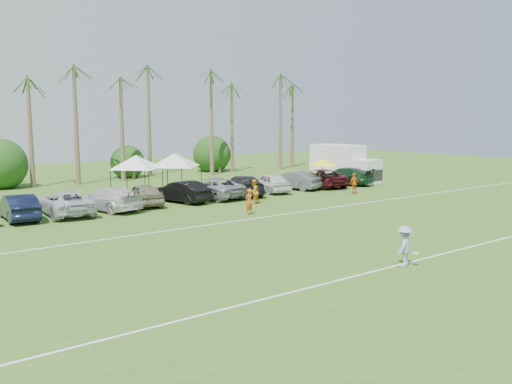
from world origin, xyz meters
TOP-DOWN VIEW (x-y plane):
  - ground at (0.00, 0.00)m, footprint 120.00×120.00m
  - field_lines at (0.00, 8.00)m, footprint 80.00×12.10m
  - palm_tree_4 at (-4.00, 38.00)m, footprint 2.40×2.40m
  - palm_tree_5 at (0.00, 38.00)m, footprint 2.40×2.40m
  - palm_tree_6 at (4.00, 38.00)m, footprint 2.40×2.40m
  - palm_tree_7 at (8.00, 38.00)m, footprint 2.40×2.40m
  - palm_tree_8 at (13.00, 38.00)m, footprint 2.40×2.40m
  - palm_tree_9 at (18.00, 38.00)m, footprint 2.40×2.40m
  - palm_tree_10 at (23.00, 38.00)m, footprint 2.40×2.40m
  - palm_tree_11 at (27.00, 38.00)m, footprint 2.40×2.40m
  - bush_tree_2 at (6.00, 39.00)m, footprint 4.00×4.00m
  - bush_tree_3 at (16.00, 39.00)m, footprint 4.00×4.00m
  - sideline_player_a at (2.68, 15.31)m, footprint 0.65×0.49m
  - sideline_player_b at (5.50, 18.45)m, footprint 0.97×0.84m
  - sideline_player_c at (14.75, 17.65)m, footprint 0.97×0.43m
  - box_truck at (20.38, 23.99)m, footprint 3.17×6.74m
  - canopy_tent_left at (0.97, 27.19)m, footprint 4.45×4.45m
  - canopy_tent_right at (3.86, 26.38)m, footprint 4.57×4.57m
  - market_umbrella at (14.26, 20.64)m, footprint 2.31×2.31m
  - frisbee_player at (0.22, 1.74)m, footprint 1.23×0.94m
  - parked_car_1 at (-9.06, 22.08)m, footprint 1.96×4.73m
  - parked_car_2 at (-6.31, 22.07)m, footprint 2.99×5.68m
  - parked_car_3 at (-3.57, 22.02)m, footprint 3.31×5.60m
  - parked_car_4 at (-0.82, 22.47)m, footprint 2.54×4.71m
  - parked_car_5 at (1.92, 22.17)m, footprint 2.62×4.87m
  - parked_car_6 at (4.67, 22.40)m, footprint 3.08×5.71m
  - parked_car_7 at (7.41, 22.38)m, footprint 3.47×5.63m
  - parked_car_8 at (10.15, 22.34)m, footprint 2.64×4.74m
  - parked_car_9 at (12.90, 22.56)m, footprint 2.56×4.86m
  - parked_car_10 at (15.64, 22.39)m, footprint 3.37×5.81m
  - parked_car_11 at (18.39, 22.24)m, footprint 3.56×5.64m

SIDE VIEW (x-z plane):
  - ground at x=0.00m, z-range 0.00..0.00m
  - field_lines at x=0.00m, z-range 0.00..0.01m
  - parked_car_1 at x=-9.06m, z-range 0.00..1.52m
  - parked_car_2 at x=-6.31m, z-range 0.00..1.52m
  - parked_car_3 at x=-3.57m, z-range 0.00..1.52m
  - parked_car_4 at x=-0.82m, z-range 0.00..1.52m
  - parked_car_5 at x=1.92m, z-range 0.00..1.52m
  - parked_car_6 at x=4.67m, z-range 0.00..1.52m
  - parked_car_7 at x=7.41m, z-range 0.00..1.52m
  - parked_car_8 at x=10.15m, z-range 0.00..1.52m
  - parked_car_9 at x=12.90m, z-range 0.00..1.52m
  - parked_car_10 at x=15.64m, z-range 0.00..1.52m
  - parked_car_11 at x=18.39m, z-range 0.00..1.52m
  - sideline_player_a at x=2.68m, z-range 0.00..1.60m
  - sideline_player_c at x=14.75m, z-range 0.00..1.64m
  - frisbee_player at x=0.22m, z-range 0.00..1.68m
  - sideline_player_b at x=5.50m, z-range 0.00..1.70m
  - box_truck at x=20.38m, z-range 0.12..3.47m
  - bush_tree_2 at x=6.00m, z-range -0.20..3.80m
  - bush_tree_3 at x=16.00m, z-range -0.20..3.80m
  - market_umbrella at x=14.26m, z-range 1.02..3.60m
  - canopy_tent_left at x=0.97m, z-range 1.28..4.89m
  - canopy_tent_right at x=3.86m, z-range 1.32..5.02m
  - palm_tree_4 at x=-4.00m, z-range 3.03..11.93m
  - palm_tree_8 at x=13.00m, z-range 3.03..11.93m
  - palm_tree_5 at x=0.00m, z-range 3.40..13.30m
  - palm_tree_9 at x=18.00m, z-range 3.40..13.30m
  - palm_tree_6 at x=4.00m, z-range 3.76..14.66m
  - palm_tree_10 at x=23.00m, z-range 3.76..14.66m
  - palm_tree_7 at x=8.00m, z-range 4.11..16.01m
  - palm_tree_11 at x=27.00m, z-range 4.11..16.01m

